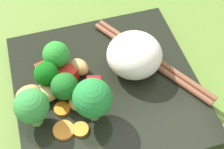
% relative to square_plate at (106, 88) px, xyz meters
% --- Properties ---
extents(ground_plane, '(1.10, 1.10, 0.02)m').
position_rel_square_plate_xyz_m(ground_plane, '(0.00, 0.00, -0.02)').
color(ground_plane, olive).
extents(square_plate, '(0.28, 0.28, 0.02)m').
position_rel_square_plate_xyz_m(square_plate, '(0.00, 0.00, 0.00)').
color(square_plate, black).
rests_on(square_plate, ground_plane).
extents(rice_mound, '(0.09, 0.09, 0.06)m').
position_rel_square_plate_xyz_m(rice_mound, '(0.02, -0.05, 0.04)').
color(rice_mound, silver).
rests_on(rice_mound, square_plate).
extents(broccoli_floret_0, '(0.04, 0.04, 0.05)m').
position_rel_square_plate_xyz_m(broccoli_floret_0, '(-0.01, 0.06, 0.04)').
color(broccoli_floret_0, '#7CBE58').
rests_on(broccoli_floret_0, square_plate).
extents(broccoli_floret_1, '(0.03, 0.03, 0.05)m').
position_rel_square_plate_xyz_m(broccoli_floret_1, '(0.02, 0.08, 0.04)').
color(broccoli_floret_1, '#65973F').
rests_on(broccoli_floret_1, square_plate).
extents(broccoli_floret_2, '(0.05, 0.05, 0.07)m').
position_rel_square_plate_xyz_m(broccoli_floret_2, '(-0.05, 0.03, 0.05)').
color(broccoli_floret_2, '#63A84F').
rests_on(broccoli_floret_2, square_plate).
extents(broccoli_floret_3, '(0.04, 0.04, 0.06)m').
position_rel_square_plate_xyz_m(broccoli_floret_3, '(0.05, 0.06, 0.04)').
color(broccoli_floret_3, '#77B558').
rests_on(broccoli_floret_3, square_plate).
extents(broccoli_floret_4, '(0.05, 0.05, 0.06)m').
position_rel_square_plate_xyz_m(broccoli_floret_4, '(-0.03, 0.11, 0.05)').
color(broccoli_floret_4, '#7ABF5E').
rests_on(broccoli_floret_4, square_plate).
extents(carrot_slice_0, '(0.04, 0.04, 0.00)m').
position_rel_square_plate_xyz_m(carrot_slice_0, '(-0.06, 0.07, 0.01)').
color(carrot_slice_0, orange).
rests_on(carrot_slice_0, square_plate).
extents(carrot_slice_1, '(0.03, 0.03, 0.00)m').
position_rel_square_plate_xyz_m(carrot_slice_1, '(-0.06, 0.05, 0.01)').
color(carrot_slice_1, orange).
rests_on(carrot_slice_1, square_plate).
extents(carrot_slice_2, '(0.03, 0.03, 0.00)m').
position_rel_square_plate_xyz_m(carrot_slice_2, '(-0.03, 0.07, 0.01)').
color(carrot_slice_2, orange).
rests_on(carrot_slice_2, square_plate).
extents(carrot_slice_3, '(0.04, 0.04, 0.01)m').
position_rel_square_plate_xyz_m(carrot_slice_3, '(-0.02, 0.02, 0.01)').
color(carrot_slice_3, orange).
rests_on(carrot_slice_3, square_plate).
extents(pepper_chunk_0, '(0.03, 0.02, 0.01)m').
position_rel_square_plate_xyz_m(pepper_chunk_0, '(0.00, 0.02, 0.02)').
color(pepper_chunk_0, red).
rests_on(pepper_chunk_0, square_plate).
extents(pepper_chunk_1, '(0.03, 0.03, 0.01)m').
position_rel_square_plate_xyz_m(pepper_chunk_1, '(0.05, 0.08, 0.02)').
color(pepper_chunk_1, red).
rests_on(pepper_chunk_1, square_plate).
extents(pepper_chunk_2, '(0.03, 0.03, 0.02)m').
position_rel_square_plate_xyz_m(pepper_chunk_2, '(0.02, 0.05, 0.02)').
color(pepper_chunk_2, red).
rests_on(pepper_chunk_2, square_plate).
extents(chicken_piece_0, '(0.04, 0.04, 0.02)m').
position_rel_square_plate_xyz_m(chicken_piece_0, '(-0.02, 0.04, 0.02)').
color(chicken_piece_0, tan).
rests_on(chicken_piece_0, square_plate).
extents(chicken_piece_1, '(0.03, 0.04, 0.03)m').
position_rel_square_plate_xyz_m(chicken_piece_1, '(0.00, 0.11, 0.02)').
color(chicken_piece_1, tan).
rests_on(chicken_piece_1, square_plate).
extents(chicken_piece_2, '(0.04, 0.04, 0.02)m').
position_rel_square_plate_xyz_m(chicken_piece_2, '(-0.00, 0.09, 0.02)').
color(chicken_piece_2, tan).
rests_on(chicken_piece_2, square_plate).
extents(chicken_piece_3, '(0.04, 0.04, 0.02)m').
position_rel_square_plate_xyz_m(chicken_piece_3, '(0.03, 0.03, 0.02)').
color(chicken_piece_3, tan).
rests_on(chicken_piece_3, square_plate).
extents(chopstick_pair, '(0.20, 0.14, 0.01)m').
position_rel_square_plate_xyz_m(chopstick_pair, '(0.03, -0.08, 0.01)').
color(chopstick_pair, brown).
rests_on(chopstick_pair, square_plate).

